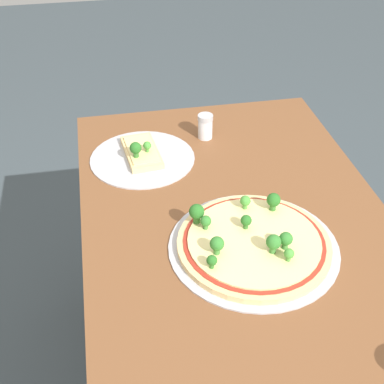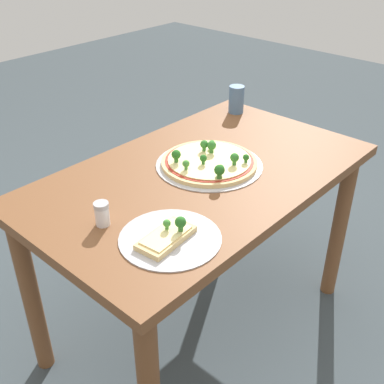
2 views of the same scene
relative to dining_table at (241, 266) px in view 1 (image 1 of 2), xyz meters
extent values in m
cube|color=brown|center=(0.00, 0.00, 0.09)|extent=(1.18, 0.70, 0.04)
cylinder|color=brown|center=(-0.53, -0.29, -0.27)|extent=(0.06, 0.06, 0.67)
cylinder|color=brown|center=(-0.53, 0.29, -0.27)|extent=(0.06, 0.06, 0.67)
cylinder|color=#B7B7BC|center=(0.05, 0.01, 0.11)|extent=(0.36, 0.36, 0.00)
cylinder|color=#E5C17F|center=(0.05, 0.01, 0.11)|extent=(0.33, 0.33, 0.01)
cylinder|color=#A82D1E|center=(0.05, 0.01, 0.12)|extent=(0.30, 0.30, 0.00)
cylinder|color=#F4DB8E|center=(0.05, 0.01, 0.13)|extent=(0.28, 0.28, 0.00)
sphere|color=#337A2D|center=(0.10, 0.03, 0.16)|extent=(0.03, 0.03, 0.03)
cylinder|color=#3F8136|center=(0.10, 0.03, 0.13)|extent=(0.01, 0.01, 0.01)
sphere|color=#479338|center=(-0.05, 0.02, 0.15)|extent=(0.02, 0.02, 0.02)
cylinder|color=#51973E|center=(-0.05, 0.02, 0.13)|extent=(0.01, 0.01, 0.01)
sphere|color=#286B23|center=(0.12, -0.10, 0.15)|extent=(0.02, 0.02, 0.02)
cylinder|color=#37742D|center=(0.12, -0.10, 0.13)|extent=(0.01, 0.01, 0.01)
sphere|color=#337A2D|center=(0.00, -0.08, 0.15)|extent=(0.02, 0.02, 0.02)
cylinder|color=#3F8136|center=(0.00, -0.08, 0.13)|extent=(0.01, 0.01, 0.01)
sphere|color=#286B23|center=(-0.04, 0.08, 0.16)|extent=(0.03, 0.03, 0.03)
cylinder|color=#37742D|center=(-0.04, 0.08, 0.13)|extent=(0.01, 0.01, 0.01)
sphere|color=#337A2D|center=(0.09, 0.06, 0.15)|extent=(0.03, 0.03, 0.03)
cylinder|color=#3F8136|center=(0.09, 0.06, 0.13)|extent=(0.01, 0.01, 0.01)
sphere|color=#337A2D|center=(0.08, -0.08, 0.15)|extent=(0.03, 0.03, 0.03)
cylinder|color=#3F8136|center=(0.08, -0.08, 0.13)|extent=(0.01, 0.01, 0.01)
sphere|color=#479338|center=(0.13, 0.06, 0.15)|extent=(0.02, 0.02, 0.02)
cylinder|color=#51973E|center=(0.13, 0.06, 0.13)|extent=(0.01, 0.01, 0.01)
sphere|color=#286B23|center=(0.01, 0.00, 0.15)|extent=(0.02, 0.02, 0.02)
cylinder|color=#37742D|center=(0.01, 0.00, 0.13)|extent=(0.01, 0.01, 0.01)
sphere|color=#286B23|center=(-0.02, -0.10, 0.16)|extent=(0.03, 0.03, 0.03)
cylinder|color=#37742D|center=(-0.02, -0.10, 0.14)|extent=(0.02, 0.02, 0.02)
cylinder|color=#B7B7BC|center=(-0.33, -0.18, 0.11)|extent=(0.28, 0.28, 0.00)
cube|color=#E5C17F|center=(-0.35, -0.18, 0.12)|extent=(0.17, 0.10, 0.02)
cube|color=#F4DB8E|center=(-0.35, -0.18, 0.13)|extent=(0.15, 0.08, 0.00)
sphere|color=#286B23|center=(-0.31, -0.20, 0.15)|extent=(0.03, 0.03, 0.03)
cylinder|color=#37742D|center=(-0.31, -0.20, 0.13)|extent=(0.01, 0.01, 0.01)
sphere|color=#479338|center=(-0.33, -0.17, 0.15)|extent=(0.02, 0.02, 0.02)
cylinder|color=#51973E|center=(-0.33, -0.17, 0.13)|extent=(0.01, 0.01, 0.01)
cylinder|color=silver|center=(-0.41, 0.00, 0.13)|extent=(0.04, 0.04, 0.06)
cylinder|color=#B2B2B7|center=(-0.41, 0.00, 0.17)|extent=(0.04, 0.04, 0.01)
camera|label=1|loc=(0.85, -0.28, 0.88)|focal=50.00mm
camera|label=2|loc=(-1.05, -0.92, 0.87)|focal=45.00mm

